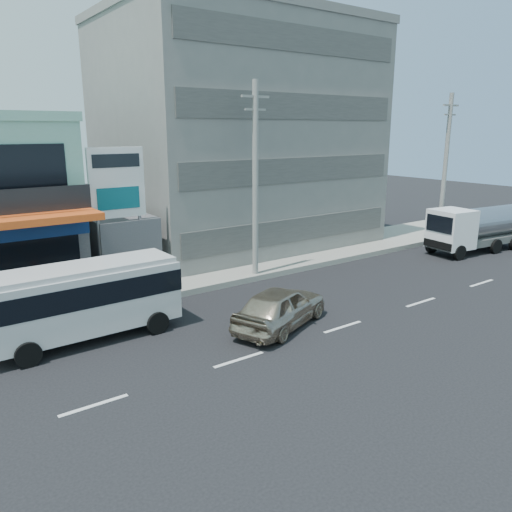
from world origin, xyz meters
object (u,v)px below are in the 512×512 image
(satellite_dish, at_px, (116,214))
(minibus, at_px, (85,296))
(billboard, at_px, (117,191))
(motorcycle_rider, at_px, (62,308))
(concrete_building, at_px, (237,140))
(utility_pole_far, at_px, (445,167))
(tanker_truck, at_px, (475,228))
(utility_pole_near, at_px, (255,181))
(sedan, at_px, (281,307))

(satellite_dish, bearing_deg, minibus, -120.29)
(billboard, relative_size, motorcycle_rider, 3.31)
(concrete_building, distance_m, utility_pole_far, 14.32)
(utility_pole_far, height_order, tanker_truck, utility_pole_far)
(utility_pole_far, distance_m, minibus, 26.00)
(utility_pole_far, bearing_deg, billboard, 175.43)
(concrete_building, xyz_separation_m, minibus, (-13.64, -10.23, -5.28))
(billboard, height_order, minibus, billboard)
(satellite_dish, relative_size, utility_pole_near, 0.15)
(concrete_building, distance_m, motorcycle_rider, 17.41)
(minibus, xyz_separation_m, motorcycle_rider, (-0.36, 2.03, -1.03))
(utility_pole_near, bearing_deg, motorcycle_rider, -176.57)
(concrete_building, distance_m, utility_pole_near, 8.79)
(billboard, height_order, utility_pole_near, utility_pole_near)
(concrete_building, xyz_separation_m, billboard, (-10.50, -5.80, -2.07))
(utility_pole_near, distance_m, tanker_truck, 15.74)
(concrete_building, relative_size, utility_pole_near, 1.60)
(satellite_dish, bearing_deg, motorcycle_rider, -133.60)
(satellite_dish, relative_size, sedan, 0.31)
(satellite_dish, distance_m, utility_pole_near, 7.17)
(motorcycle_rider, bearing_deg, tanker_truck, -6.09)
(billboard, bearing_deg, utility_pole_far, -4.57)
(tanker_truck, bearing_deg, utility_pole_far, 72.43)
(utility_pole_far, xyz_separation_m, tanker_truck, (-1.03, -3.26, -3.60))
(utility_pole_far, distance_m, motorcycle_rider, 26.39)
(minibus, relative_size, sedan, 1.41)
(sedan, xyz_separation_m, tanker_truck, (17.97, 2.64, 0.72))
(billboard, height_order, utility_pole_far, utility_pole_far)
(billboard, relative_size, tanker_truck, 0.92)
(billboard, bearing_deg, tanker_truck, -13.27)
(utility_pole_near, bearing_deg, utility_pole_far, 0.00)
(utility_pole_near, distance_m, motorcycle_rider, 10.97)
(utility_pole_far, bearing_deg, utility_pole_near, 180.00)
(billboard, bearing_deg, utility_pole_near, -15.48)
(utility_pole_near, relative_size, sedan, 2.03)
(billboard, height_order, tanker_truck, billboard)
(utility_pole_far, relative_size, minibus, 1.45)
(minibus, xyz_separation_m, sedan, (6.64, -3.27, -0.88))
(billboard, xyz_separation_m, utility_pole_far, (22.50, -1.80, 0.22))
(tanker_truck, bearing_deg, sedan, -171.65)
(satellite_dish, height_order, minibus, satellite_dish)
(satellite_dish, bearing_deg, utility_pole_near, -30.96)
(concrete_building, distance_m, sedan, 16.41)
(tanker_truck, bearing_deg, utility_pole_near, 167.70)
(concrete_building, height_order, utility_pole_far, concrete_building)
(concrete_building, bearing_deg, utility_pole_near, -117.76)
(motorcycle_rider, bearing_deg, utility_pole_near, 3.43)
(sedan, bearing_deg, utility_pole_far, -94.28)
(concrete_building, bearing_deg, motorcycle_rider, -149.64)
(utility_pole_near, distance_m, sedan, 7.90)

